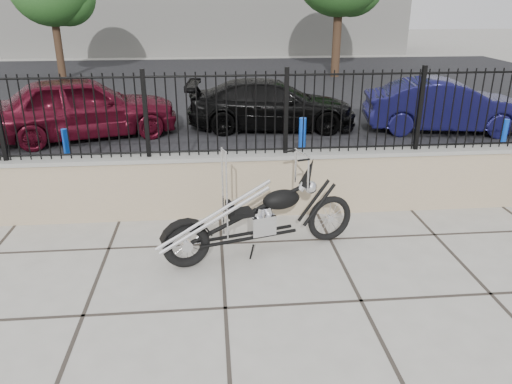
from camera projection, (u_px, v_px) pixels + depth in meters
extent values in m
plane|color=#99968E|center=(225.00, 308.00, 5.38)|extent=(90.00, 90.00, 0.00)
plane|color=black|center=(213.00, 94.00, 16.95)|extent=(30.00, 30.00, 0.00)
cube|color=gray|center=(219.00, 185.00, 7.52)|extent=(14.00, 0.36, 0.96)
cube|color=black|center=(217.00, 114.00, 7.12)|extent=(14.00, 0.08, 1.20)
imported|color=#480A18|center=(83.00, 107.00, 11.55)|extent=(4.58, 2.90, 1.45)
imported|color=black|center=(272.00, 105.00, 12.41)|extent=(4.28, 2.00, 1.21)
imported|color=#0F0F38|center=(446.00, 106.00, 12.12)|extent=(4.02, 1.96, 1.27)
cylinder|color=blue|center=(67.00, 152.00, 9.20)|extent=(0.13, 0.13, 0.88)
cylinder|color=blue|center=(302.00, 147.00, 9.14)|extent=(0.14, 0.14, 1.09)
cylinder|color=#0E28D7|center=(503.00, 141.00, 9.86)|extent=(0.14, 0.14, 0.89)
cylinder|color=#382619|center=(58.00, 41.00, 19.42)|extent=(0.29, 0.29, 2.93)
cylinder|color=#382619|center=(337.00, 34.00, 20.00)|extent=(0.34, 0.34, 3.39)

